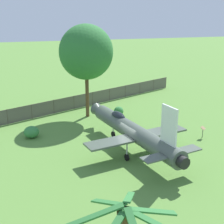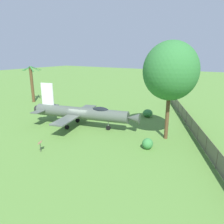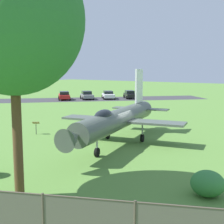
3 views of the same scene
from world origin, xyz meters
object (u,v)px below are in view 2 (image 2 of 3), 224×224
at_px(display_jet, 83,113).
at_px(shade_tree, 171,71).
at_px(shrub_by_tree, 148,144).
at_px(palm_tree, 32,84).
at_px(shrub_near_fence, 148,113).
at_px(info_plaque, 40,144).

height_order(display_jet, shade_tree, shade_tree).
bearing_deg(shade_tree, shrub_by_tree, 79.10).
height_order(palm_tree, shrub_near_fence, palm_tree).
bearing_deg(shrub_by_tree, display_jet, -8.97).
relative_size(display_jet, info_plaque, 12.86).
height_order(display_jet, shrub_by_tree, display_jet).
bearing_deg(display_jet, shrub_by_tree, -22.62).
height_order(shrub_near_fence, shrub_by_tree, shrub_near_fence).
height_order(shade_tree, palm_tree, shade_tree).
bearing_deg(shrub_near_fence, display_jet, 58.39).
distance_m(palm_tree, shrub_near_fence, 23.84).
distance_m(shade_tree, shrub_near_fence, 11.01).
xyz_separation_m(display_jet, shade_tree, (-10.53, -2.13, 5.73)).
bearing_deg(display_jet, shrub_near_fence, 44.75).
distance_m(shrub_by_tree, info_plaque, 10.82).
bearing_deg(info_plaque, shade_tree, -133.33).
height_order(display_jet, palm_tree, palm_tree).
bearing_deg(shade_tree, palm_tree, -8.00).
bearing_deg(shrub_near_fence, shrub_by_tree, 112.81).
relative_size(shade_tree, shrub_near_fence, 7.08).
bearing_deg(info_plaque, display_jet, -82.34).
bearing_deg(palm_tree, info_plaque, 143.67).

